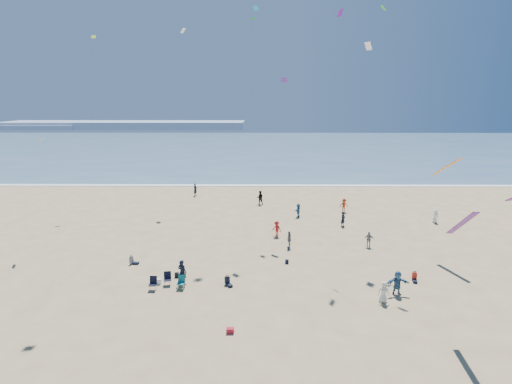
{
  "coord_description": "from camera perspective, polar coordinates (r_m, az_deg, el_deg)",
  "views": [
    {
      "loc": [
        2.21,
        -17.01,
        13.51
      ],
      "look_at": [
        2.0,
        8.0,
        7.65
      ],
      "focal_mm": 28.0,
      "sensor_mm": 36.0,
      "label": 1
    }
  ],
  "objects": [
    {
      "name": "ocean",
      "position": [
        112.84,
        -0.64,
        6.34
      ],
      "size": [
        220.0,
        100.0,
        0.06
      ],
      "primitive_type": "cube",
      "color": "#476B84",
      "rests_on": "ground"
    },
    {
      "name": "chair_cluster",
      "position": [
        30.48,
        -12.6,
        -12.42
      ],
      "size": [
        2.64,
        1.46,
        1.0
      ],
      "color": "black",
      "rests_on": "ground"
    },
    {
      "name": "navy_bag",
      "position": [
        34.1,
        4.44,
        -9.88
      ],
      "size": [
        0.28,
        0.18,
        0.34
      ],
      "primitive_type": "cube",
      "color": "black",
      "rests_on": "ground"
    },
    {
      "name": "standing_flyers",
      "position": [
        36.64,
        5.56,
        -7.11
      ],
      "size": [
        36.15,
        44.67,
        1.95
      ],
      "color": "teal",
      "rests_on": "ground"
    },
    {
      "name": "seated_group",
      "position": [
        26.34,
        2.87,
        -16.63
      ],
      "size": [
        23.37,
        18.4,
        0.84
      ],
      "color": "silver",
      "rests_on": "ground"
    },
    {
      "name": "cooler",
      "position": [
        25.0,
        -3.7,
        -19.14
      ],
      "size": [
        0.45,
        0.3,
        0.3
      ],
      "primitive_type": "cube",
      "color": "#AE182D",
      "rests_on": "ground"
    },
    {
      "name": "headland_far",
      "position": [
        197.44,
        -18.11,
        9.1
      ],
      "size": [
        110.0,
        20.0,
        3.2
      ],
      "primitive_type": "cube",
      "color": "#7A8EA8",
      "rests_on": "ground"
    },
    {
      "name": "headland_near",
      "position": [
        209.12,
        -29.09,
        8.13
      ],
      "size": [
        40.0,
        14.0,
        2.0
      ],
      "primitive_type": "cube",
      "color": "#7A8EA8",
      "rests_on": "ground"
    },
    {
      "name": "surf_line",
      "position": [
        63.49,
        -1.52,
        0.94
      ],
      "size": [
        220.0,
        1.2,
        0.08
      ],
      "primitive_type": "cube",
      "color": "white",
      "rests_on": "ground"
    },
    {
      "name": "kites_aloft",
      "position": [
        30.37,
        13.16,
        15.29
      ],
      "size": [
        43.04,
        46.69,
        29.65
      ],
      "color": "white",
      "rests_on": "ground"
    },
    {
      "name": "black_backpack",
      "position": [
        32.16,
        -11.25,
        -11.54
      ],
      "size": [
        0.3,
        0.22,
        0.38
      ],
      "primitive_type": "cube",
      "color": "black",
      "rests_on": "ground"
    },
    {
      "name": "ground",
      "position": [
        21.84,
        -6.01,
        -25.12
      ],
      "size": [
        220.0,
        220.0,
        0.0
      ],
      "primitive_type": "plane",
      "color": "tan",
      "rests_on": "ground"
    },
    {
      "name": "white_tote",
      "position": [
        31.36,
        -13.74,
        -12.33
      ],
      "size": [
        0.35,
        0.2,
        0.4
      ],
      "primitive_type": "cube",
      "color": "white",
      "rests_on": "ground"
    }
  ]
}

